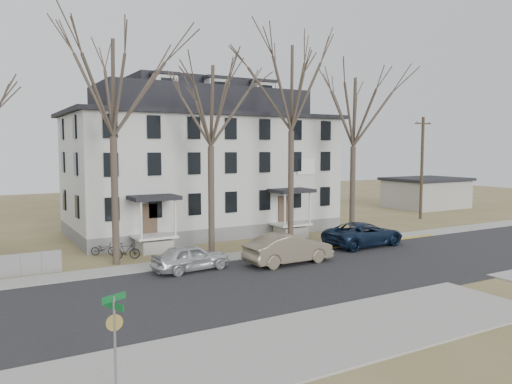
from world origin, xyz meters
TOP-DOWN VIEW (x-y plane):
  - ground at (0.00, 0.00)m, footprint 120.00×120.00m
  - main_road at (0.00, 2.00)m, footprint 120.00×10.00m
  - far_sidewalk at (0.00, 8.00)m, footprint 120.00×2.00m
  - near_sidewalk_left at (-8.00, -5.00)m, footprint 20.00×5.00m
  - yellow_curb at (5.00, 7.10)m, footprint 14.00×0.25m
  - boarding_house at (-2.00, 17.95)m, footprint 20.80×12.36m
  - distant_building at (26.00, 20.00)m, footprint 8.50×6.50m
  - tree_far_left at (-11.00, 9.80)m, footprint 8.40×8.40m
  - tree_mid_left at (-5.00, 9.80)m, footprint 7.80×7.80m
  - tree_center at (1.00, 9.80)m, footprint 9.00×9.00m
  - tree_mid_right at (6.50, 9.80)m, footprint 7.80×7.80m
  - utility_pole_far at (18.50, 14.00)m, footprint 2.00×0.28m
  - car_silver at (-7.93, 6.11)m, footprint 4.39×2.11m
  - car_tan at (-2.43, 4.90)m, footprint 5.29×1.97m
  - car_navy at (4.85, 6.68)m, footprint 5.89×2.92m
  - bicycle_left at (-11.12, 12.36)m, footprint 1.62×1.19m
  - bicycle_right at (-10.22, 10.58)m, footprint 1.71×0.85m
  - street_sign at (-14.89, -5.42)m, footprint 0.78×0.78m

SIDE VIEW (x-z plane):
  - ground at x=0.00m, z-range 0.00..0.00m
  - main_road at x=0.00m, z-range -0.02..0.02m
  - far_sidewalk at x=0.00m, z-range -0.04..0.04m
  - near_sidewalk_left at x=-8.00m, z-range -0.04..0.04m
  - yellow_curb at x=5.00m, z-range -0.03..0.03m
  - bicycle_left at x=-11.12m, z-range 0.00..0.81m
  - bicycle_right at x=-10.22m, z-range 0.00..0.99m
  - car_silver at x=-7.93m, z-range 0.00..1.45m
  - car_navy at x=4.85m, z-range 0.00..1.61m
  - car_tan at x=-2.43m, z-range 0.00..1.73m
  - distant_building at x=26.00m, z-range 0.00..3.35m
  - street_sign at x=-14.89m, z-range 0.43..3.17m
  - utility_pole_far at x=18.50m, z-range 0.15..9.65m
  - boarding_house at x=-2.00m, z-range -0.65..11.40m
  - tree_mid_left at x=-5.00m, z-range 3.23..15.97m
  - tree_mid_right at x=6.50m, z-range 3.23..15.97m
  - tree_far_left at x=-11.00m, z-range 3.48..17.20m
  - tree_center at x=1.00m, z-range 3.73..18.43m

